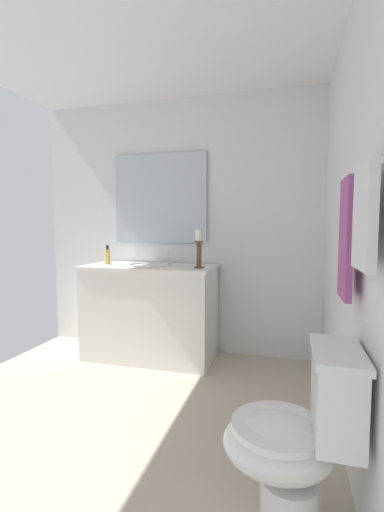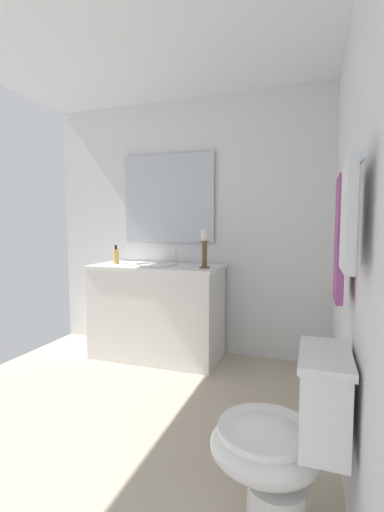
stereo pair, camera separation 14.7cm
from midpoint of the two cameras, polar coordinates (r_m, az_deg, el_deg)
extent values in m
cube|color=beige|center=(2.62, -13.68, -23.48)|extent=(2.63, 2.79, 0.02)
cube|color=white|center=(2.02, 22.65, 4.40)|extent=(2.63, 0.04, 2.45)
cube|color=white|center=(3.51, -3.58, 4.74)|extent=(0.04, 2.79, 2.45)
cube|color=white|center=(2.62, -14.93, 32.69)|extent=(2.63, 2.79, 0.02)
cube|color=white|center=(3.37, -8.02, -9.13)|extent=(0.55, 1.18, 0.84)
cube|color=white|center=(3.29, -8.11, -1.77)|extent=(0.58, 1.21, 0.03)
sphere|color=black|center=(3.72, -16.00, -7.29)|extent=(0.02, 0.02, 0.02)
sphere|color=black|center=(3.55, -17.68, -7.88)|extent=(0.02, 0.02, 0.02)
ellipsoid|color=white|center=(3.30, -8.10, -2.37)|extent=(0.38, 0.30, 0.11)
torus|color=white|center=(3.29, -8.11, -1.44)|extent=(0.40, 0.40, 0.02)
cylinder|color=silver|center=(3.21, -5.02, -0.38)|extent=(0.02, 0.02, 0.14)
cube|color=silver|center=(3.54, -6.39, 9.18)|extent=(0.02, 0.94, 0.86)
cylinder|color=brown|center=(3.05, -0.25, -1.83)|extent=(0.09, 0.09, 0.01)
cylinder|color=brown|center=(3.04, -0.26, 0.14)|extent=(0.04, 0.04, 0.22)
cylinder|color=brown|center=(3.04, -0.26, 2.36)|extent=(0.08, 0.08, 0.01)
cylinder|color=white|center=(3.04, -0.26, 3.36)|extent=(0.06, 0.06, 0.09)
cylinder|color=#E5B259|center=(3.48, -14.64, -0.13)|extent=(0.06, 0.06, 0.14)
cylinder|color=black|center=(3.47, -14.67, 1.35)|extent=(0.02, 0.02, 0.04)
cylinder|color=white|center=(1.82, 12.68, -33.98)|extent=(0.24, 0.24, 0.18)
ellipsoid|color=white|center=(1.69, 10.92, -27.77)|extent=(0.38, 0.46, 0.24)
cylinder|color=white|center=(1.64, 10.97, -25.42)|extent=(0.39, 0.39, 0.03)
cube|color=white|center=(1.57, 19.64, -20.53)|extent=(0.36, 0.17, 0.32)
cube|color=white|center=(1.51, 19.83, -14.49)|extent=(0.38, 0.19, 0.03)
cylinder|color=silver|center=(1.52, 23.04, 11.78)|extent=(0.78, 0.02, 0.02)
cube|color=#A54C8C|center=(1.70, 21.31, 2.60)|extent=(0.25, 0.03, 0.54)
cube|color=white|center=(1.31, 23.15, 5.85)|extent=(0.28, 0.03, 0.36)
camera|label=1|loc=(0.07, -91.84, -0.15)|focal=24.84mm
camera|label=2|loc=(0.07, 88.16, 0.15)|focal=24.84mm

